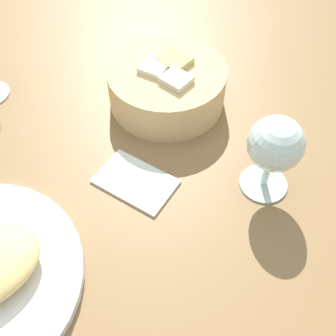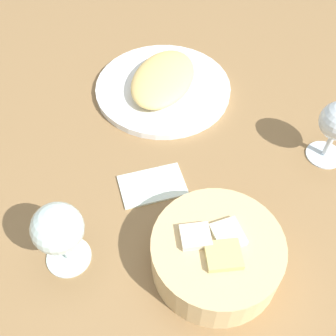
% 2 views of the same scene
% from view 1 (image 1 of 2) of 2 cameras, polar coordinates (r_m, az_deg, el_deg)
% --- Properties ---
extents(ground_plane, '(1.40, 1.40, 0.02)m').
position_cam_1_polar(ground_plane, '(0.61, -13.42, -2.44)').
color(ground_plane, olive).
extents(bread_basket, '(0.19, 0.19, 0.08)m').
position_cam_1_polar(bread_basket, '(0.67, -0.15, 11.55)').
color(bread_basket, '#D7B57D').
rests_on(bread_basket, ground_plane).
extents(wine_glass_near, '(0.07, 0.07, 0.12)m').
position_cam_1_polar(wine_glass_near, '(0.53, 14.72, 2.86)').
color(wine_glass_near, silver).
rests_on(wine_glass_near, ground_plane).
extents(folded_napkin, '(0.11, 0.13, 0.01)m').
position_cam_1_polar(folded_napkin, '(0.58, -4.57, -1.78)').
color(folded_napkin, white).
rests_on(folded_napkin, ground_plane).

